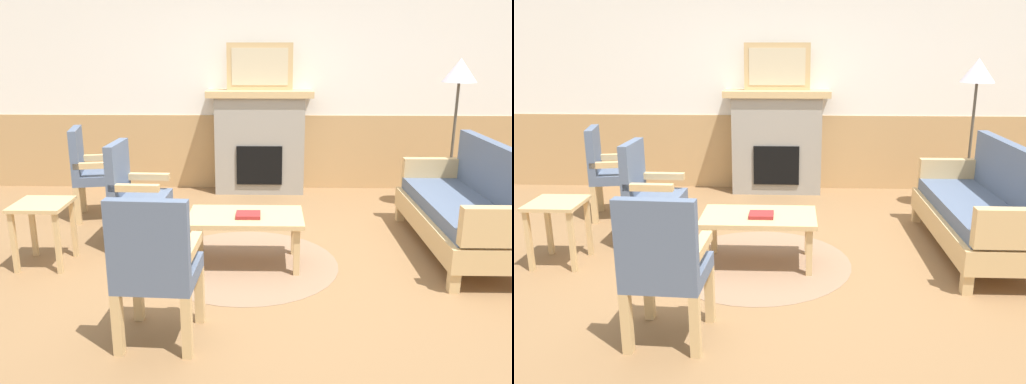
# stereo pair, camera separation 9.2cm
# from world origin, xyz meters

# --- Properties ---
(ground_plane) EXTENTS (14.00, 14.00, 0.00)m
(ground_plane) POSITION_xyz_m (0.00, 0.00, 0.00)
(ground_plane) COLOR olive
(wall_back) EXTENTS (7.20, 0.14, 2.70)m
(wall_back) POSITION_xyz_m (0.00, 2.60, 1.31)
(wall_back) COLOR white
(wall_back) RESTS_ON ground_plane
(fireplace) EXTENTS (1.30, 0.44, 1.28)m
(fireplace) POSITION_xyz_m (0.00, 2.35, 0.65)
(fireplace) COLOR gray
(fireplace) RESTS_ON ground_plane
(framed_picture) EXTENTS (0.80, 0.04, 0.56)m
(framed_picture) POSITION_xyz_m (0.00, 2.35, 1.56)
(framed_picture) COLOR tan
(framed_picture) RESTS_ON fireplace
(couch) EXTENTS (0.70, 1.80, 0.98)m
(couch) POSITION_xyz_m (1.87, 0.37, 0.40)
(couch) COLOR tan
(couch) RESTS_ON ground_plane
(coffee_table) EXTENTS (0.96, 0.56, 0.44)m
(coffee_table) POSITION_xyz_m (-0.08, 0.03, 0.39)
(coffee_table) COLOR tan
(coffee_table) RESTS_ON ground_plane
(round_rug) EXTENTS (1.58, 1.58, 0.01)m
(round_rug) POSITION_xyz_m (-0.08, 0.03, 0.00)
(round_rug) COLOR #896B51
(round_rug) RESTS_ON ground_plane
(book_on_table) EXTENTS (0.20, 0.18, 0.03)m
(book_on_table) POSITION_xyz_m (-0.06, -0.02, 0.46)
(book_on_table) COLOR maroon
(book_on_table) RESTS_ON coffee_table
(armchair_near_fireplace) EXTENTS (0.50, 0.50, 0.98)m
(armchair_near_fireplace) POSITION_xyz_m (-1.12, 0.41, 0.54)
(armchair_near_fireplace) COLOR tan
(armchair_near_fireplace) RESTS_ON ground_plane
(armchair_by_window_left) EXTENTS (0.57, 0.57, 0.98)m
(armchair_by_window_left) POSITION_xyz_m (-1.78, 1.26, 0.54)
(armchair_by_window_left) COLOR tan
(armchair_by_window_left) RESTS_ON ground_plane
(armchair_front_left) EXTENTS (0.50, 0.50, 0.98)m
(armchair_front_left) POSITION_xyz_m (-0.57, -1.23, 0.54)
(armchair_front_left) COLOR tan
(armchair_front_left) RESTS_ON ground_plane
(side_table) EXTENTS (0.44, 0.44, 0.55)m
(side_table) POSITION_xyz_m (-1.78, -0.02, 0.43)
(side_table) COLOR tan
(side_table) RESTS_ON ground_plane
(floor_lamp_by_couch) EXTENTS (0.36, 0.36, 1.68)m
(floor_lamp_by_couch) POSITION_xyz_m (2.14, 1.59, 1.45)
(floor_lamp_by_couch) COLOR #332D28
(floor_lamp_by_couch) RESTS_ON ground_plane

